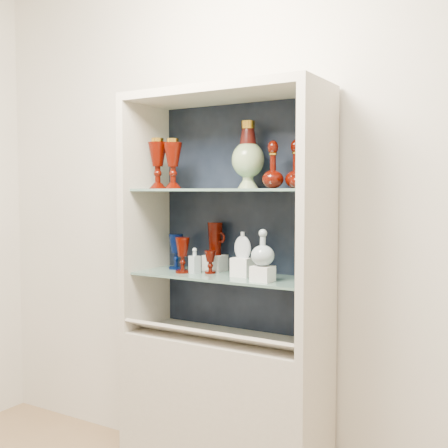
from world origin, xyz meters
The scene contains 30 objects.
wall_back centered at (0.00, 1.75, 1.40)m, with size 3.50×0.02×2.80m, color beige.
cabinet_base centered at (0.00, 1.53, 0.38)m, with size 1.00×0.40×0.75m, color #BDB39F.
cabinet_back_panel centered at (0.00, 1.72, 1.32)m, with size 0.98×0.02×1.15m, color black.
cabinet_side_left centered at (-0.48, 1.53, 1.32)m, with size 0.04×0.40×1.15m, color #BDB39F.
cabinet_side_right centered at (0.48, 1.53, 1.32)m, with size 0.04×0.40×1.15m, color #BDB39F.
cabinet_top_cap centered at (0.00, 1.53, 1.92)m, with size 1.00×0.40×0.04m, color #BDB39F.
shelf_lower centered at (0.00, 1.55, 1.04)m, with size 0.92×0.34×0.01m, color slate.
shelf_upper centered at (0.00, 1.55, 1.46)m, with size 0.92×0.34×0.01m, color slate.
label_ledge centered at (0.00, 1.42, 0.78)m, with size 0.92×0.18×0.01m, color #BDB39F.
label_card_0 centered at (0.09, 1.42, 0.80)m, with size 0.10×0.07×0.00m, color white.
label_card_1 centered at (0.28, 1.42, 0.80)m, with size 0.10×0.07×0.00m, color white.
label_card_2 centered at (-0.26, 1.42, 0.80)m, with size 0.10×0.07×0.00m, color white.
pedestal_lamp_left centered at (-0.38, 1.50, 1.60)m, with size 0.10×0.10×0.26m, color #440A01, non-canonical shape.
pedestal_lamp_right centered at (-0.27, 1.49, 1.59)m, with size 0.10×0.10×0.25m, color #440A01, non-canonical shape.
enamel_urn centered at (0.09, 1.61, 1.63)m, with size 0.16×0.16×0.32m, color #0C421C, non-canonical shape.
ruby_decanter_a centered at (0.33, 1.63, 1.60)m, with size 0.10×0.10×0.25m, color #430902, non-canonical shape.
ruby_decanter_b centered at (0.24, 1.58, 1.59)m, with size 0.10×0.10×0.24m, color #430902, non-canonical shape.
lidded_bowl centered at (0.38, 1.55, 1.52)m, with size 0.08×0.08×0.09m, color #430902, non-canonical shape.
cobalt_goblet centered at (-0.34, 1.60, 1.14)m, with size 0.08×0.08×0.18m, color #000D3B, non-canonical shape.
ruby_goblet_tall centered at (-0.22, 1.50, 1.14)m, with size 0.07×0.07×0.18m, color #440A01, non-canonical shape.
ruby_goblet_small centered at (-0.09, 1.56, 1.11)m, with size 0.06×0.06×0.11m, color #430902, non-canonical shape.
riser_ruby_pitcher centered at (-0.13, 1.65, 1.09)m, with size 0.10×0.10×0.08m, color silver.
ruby_pitcher centered at (-0.13, 1.65, 1.21)m, with size 0.13×0.08×0.17m, color #440A01, non-canonical shape.
clear_square_bottle centered at (-0.16, 1.52, 1.11)m, with size 0.04×0.04×0.13m, color #92A7AC, non-canonical shape.
riser_flat_flask centered at (0.09, 1.55, 1.09)m, with size 0.09×0.09×0.09m, color silver.
flat_flask centered at (0.09, 1.55, 1.20)m, with size 0.09×0.04×0.13m, color silver, non-canonical shape.
riser_clear_round_decanter centered at (0.24, 1.47, 1.08)m, with size 0.09×0.09×0.07m, color silver.
clear_round_decanter centered at (0.24, 1.47, 1.20)m, with size 0.11×0.11×0.16m, color #92A7AC, non-canonical shape.
riser_cameo_medallion centered at (0.44, 1.65, 1.10)m, with size 0.08×0.08×0.10m, color silver.
cameo_medallion centered at (0.44, 1.65, 1.21)m, with size 0.10×0.04×0.12m, color black, non-canonical shape.
Camera 1 is at (1.39, -0.78, 1.46)m, focal length 45.00 mm.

